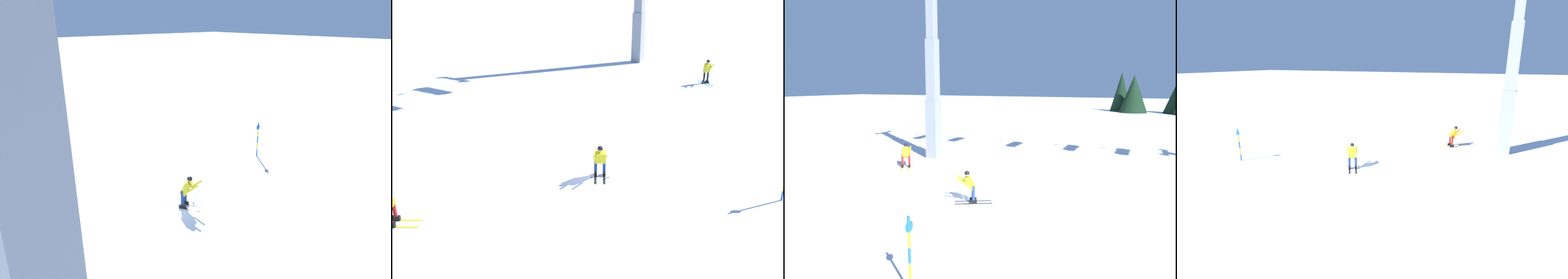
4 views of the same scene
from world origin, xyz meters
The scene contains 5 objects.
ground_plane centered at (0.00, 0.00, 0.00)m, with size 260.00×260.00×0.00m, color white.
skier_carving_main centered at (-0.53, -1.00, 0.78)m, with size 1.59×1.22×1.50m.
lift_tower_near centered at (-7.04, 6.46, 5.13)m, with size 0.81×2.44×12.43m.
trail_marker_pole centered at (1.17, -7.58, 1.05)m, with size 0.07×0.28×1.94m.
skier_distant_uphill centered at (15.43, -0.45, 0.96)m, with size 1.34×1.44×1.69m.
Camera 1 is at (-10.36, 7.27, 7.37)m, focal length 32.56 mm.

